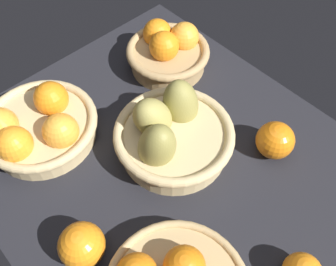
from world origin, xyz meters
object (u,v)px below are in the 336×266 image
(basket_near_left, at_px, (38,127))
(loose_orange_side_gap, at_px, (82,245))
(loose_orange_front_gap, at_px, (275,140))
(basket_far_left, at_px, (168,51))
(basket_center_pears, at_px, (171,133))

(basket_near_left, height_order, loose_orange_side_gap, basket_near_left)
(basket_near_left, xyz_separation_m, loose_orange_front_gap, (0.37, 0.35, -0.00))
(loose_orange_side_gap, bearing_deg, basket_far_left, 120.03)
(basket_far_left, relative_size, loose_orange_side_gap, 2.51)
(basket_center_pears, relative_size, loose_orange_side_gap, 3.05)
(basket_near_left, xyz_separation_m, loose_orange_side_gap, (0.28, -0.08, -0.00))
(basket_far_left, distance_m, basket_center_pears, 0.26)
(basket_far_left, height_order, basket_near_left, basket_far_left)
(basket_far_left, distance_m, loose_orange_side_gap, 0.52)
(basket_far_left, relative_size, basket_near_left, 0.84)
(basket_far_left, bearing_deg, loose_orange_side_gap, -59.97)
(loose_orange_front_gap, bearing_deg, basket_center_pears, -135.84)
(basket_far_left, distance_m, basket_near_left, 0.37)
(basket_center_pears, bearing_deg, basket_far_left, 138.19)
(basket_far_left, xyz_separation_m, basket_near_left, (-0.02, -0.37, -0.00))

